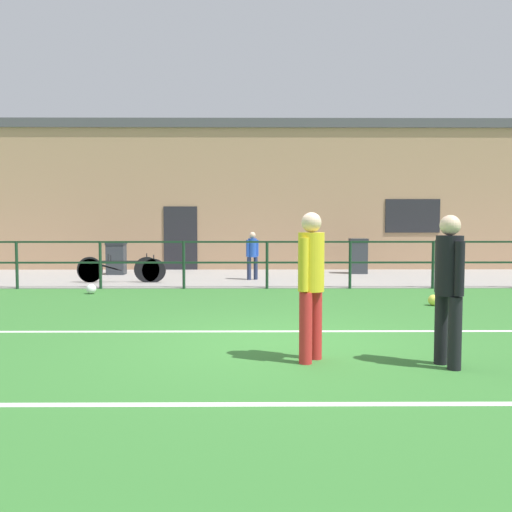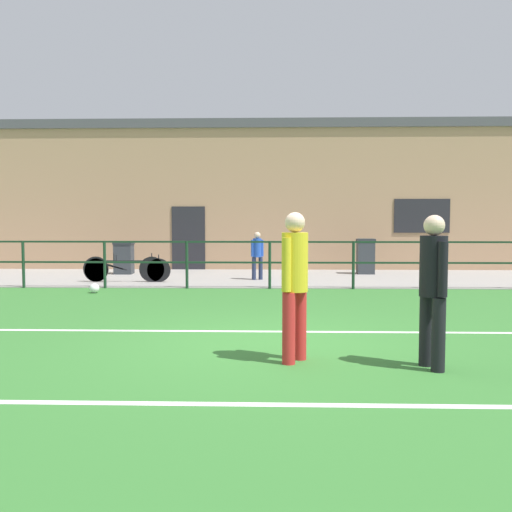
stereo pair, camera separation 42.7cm
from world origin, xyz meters
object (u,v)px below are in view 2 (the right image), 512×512
Objects in this scene: soccer_ball_spare at (434,301)px; soccer_ball_match at (94,288)px; trash_bin_0 at (124,258)px; player_striker at (295,277)px; spectator_child at (257,253)px; bicycle_parked_1 at (124,269)px; player_goalkeeper at (433,282)px; bicycle_parked_0 at (127,270)px; trash_bin_1 at (366,256)px.

soccer_ball_match is at bearing 166.04° from soccer_ball_spare.
trash_bin_0 reaches higher than soccer_ball_spare.
player_striker is 11.33m from trash_bin_0.
spectator_child is 4.37m from trash_bin_0.
bicycle_parked_1 is at bearing -10.63° from spectator_child.
bicycle_parked_0 is at bearing -162.09° from player_goalkeeper.
player_goalkeeper reaches higher than soccer_ball_spare.
player_goalkeeper reaches higher than spectator_child.
soccer_ball_match is (-4.29, 5.98, -0.88)m from player_striker.
bicycle_parked_0 is (-6.92, 3.88, 0.24)m from soccer_ball_spare.
trash_bin_1 reaches higher than bicycle_parked_1.
soccer_ball_match reaches higher than soccer_ball_spare.
player_striker is at bearing -123.81° from soccer_ball_spare.
player_goalkeeper is 0.74× the size of bicycle_parked_0.
player_striker is 1.77× the size of trash_bin_0.
trash_bin_0 is (-0.58, 2.17, 0.15)m from bicycle_parked_1.
soccer_ball_spare is at bearing 147.69° from player_goalkeeper.
bicycle_parked_0 reaches higher than soccer_ball_match.
soccer_ball_spare is at bearing -29.27° from bicycle_parked_0.
player_goalkeeper reaches higher than bicycle_parked_1.
trash_bin_0 is at bearing 96.39° from soccer_ball_match.
player_goalkeeper is 0.98× the size of player_striker.
soccer_ball_match is at bearing -153.06° from player_goalkeeper.
player_striker is at bearing -54.37° from soccer_ball_match.
trash_bin_0 reaches higher than soccer_ball_match.
soccer_ball_match is 0.20× the size of trash_bin_1.
bicycle_parked_0 is (-5.61, 8.35, -0.62)m from player_goalkeeper.
soccer_ball_match is 8.22m from trash_bin_1.
player_striker reaches higher than spectator_child.
player_goalkeeper is at bearing -47.11° from soccer_ball_match.
spectator_child is at bearing -151.59° from trash_bin_1.
trash_bin_0 is at bearing -41.50° from spectator_child.
spectator_child is at bearing 177.69° from player_goalkeeper.
bicycle_parked_1 is 2.25m from trash_bin_0.
bicycle_parked_1 is (-0.09, 0.00, 0.02)m from bicycle_parked_0.
bicycle_parked_1 is at bearing 87.29° from soccer_ball_match.
player_striker reaches higher than trash_bin_1.
soccer_ball_spare is 0.09× the size of bicycle_parked_0.
player_goalkeeper is 10.08m from bicycle_parked_0.
trash_bin_0 reaches higher than bicycle_parked_0.
soccer_ball_match is 1.03× the size of soccer_ball_spare.
spectator_child is (-2.19, 9.00, -0.20)m from player_goalkeeper.
bicycle_parked_1 is (0.10, 2.11, 0.26)m from soccer_ball_match.
spectator_child is 3.60m from bicycle_parked_1.
player_goalkeeper is at bearing -106.36° from soccer_ball_spare.
player_goalkeeper is 12.26m from trash_bin_0.
player_goalkeeper is at bearing -55.69° from bicycle_parked_1.
trash_bin_1 is at bearing 1.82° from trash_bin_0.
trash_bin_1 is (6.66, 2.40, 0.21)m from bicycle_parked_0.
trash_bin_1 is (1.05, 10.76, -0.41)m from player_goalkeeper.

